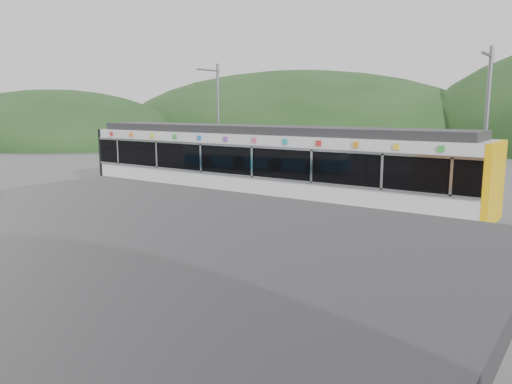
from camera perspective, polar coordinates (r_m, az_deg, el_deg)
The scene contains 8 objects.
ground at distance 17.97m, azimuth -4.37°, elevation -5.22°, with size 120.00×120.00×0.00m, color #4C4C4F.
hills at distance 19.83m, azimuth 19.94°, elevation -4.36°, with size 146.00×149.00×26.00m.
platform at distance 20.51m, azimuth 1.51°, elevation -2.90°, with size 26.00×3.20×0.30m, color #9E9E99.
yellow_line at distance 19.43m, azimuth -0.62°, elevation -3.13°, with size 26.00×0.10×0.01m, color yellow.
train at distance 23.63m, azimuth 0.70°, elevation 3.47°, with size 20.44×3.01×3.74m.
catenary_mast_west at distance 28.45m, azimuth -4.38°, elevation 7.69°, with size 0.18×1.80×7.00m.
catenary_mast_east at distance 22.33m, azimuth 24.75°, elevation 6.32°, with size 0.18×1.80×7.00m.
station_shelter at distance 7.36m, azimuth -13.41°, elevation -14.99°, with size 9.20×6.20×3.00m.
Camera 1 is at (11.09, -13.37, 4.59)m, focal length 35.00 mm.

